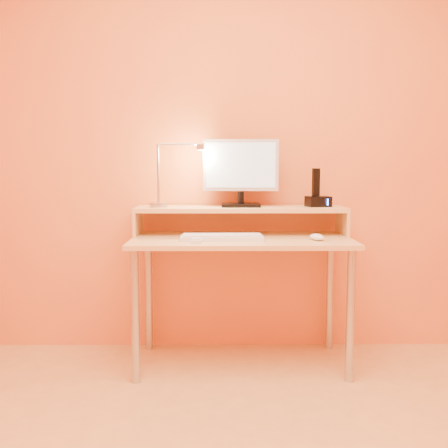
{
  "coord_description": "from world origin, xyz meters",
  "views": [
    {
      "loc": [
        -0.12,
        -1.65,
        1.11
      ],
      "look_at": [
        -0.1,
        1.13,
        0.8
      ],
      "focal_mm": 41.61,
      "sensor_mm": 36.0,
      "label": 1
    }
  ],
  "objects_px": {
    "mouse": "(317,237)",
    "phone_dock": "(318,201)",
    "remote_control": "(199,240)",
    "keyboard": "(222,238)",
    "lamp_base": "(159,205)",
    "monitor_panel": "(241,165)"
  },
  "relations": [
    {
      "from": "phone_dock",
      "to": "monitor_panel",
      "type": "bearing_deg",
      "value": 166.07
    },
    {
      "from": "lamp_base",
      "to": "mouse",
      "type": "relative_size",
      "value": 0.96
    },
    {
      "from": "lamp_base",
      "to": "phone_dock",
      "type": "bearing_deg",
      "value": 1.88
    },
    {
      "from": "lamp_base",
      "to": "phone_dock",
      "type": "relative_size",
      "value": 0.77
    },
    {
      "from": "monitor_panel",
      "to": "keyboard",
      "type": "relative_size",
      "value": 0.98
    },
    {
      "from": "phone_dock",
      "to": "mouse",
      "type": "height_order",
      "value": "phone_dock"
    },
    {
      "from": "lamp_base",
      "to": "remote_control",
      "type": "relative_size",
      "value": 0.54
    },
    {
      "from": "monitor_panel",
      "to": "remote_control",
      "type": "relative_size",
      "value": 2.32
    },
    {
      "from": "phone_dock",
      "to": "remote_control",
      "type": "xyz_separation_m",
      "value": [
        -0.68,
        -0.29,
        -0.18
      ]
    },
    {
      "from": "keyboard",
      "to": "lamp_base",
      "type": "bearing_deg",
      "value": 148.39
    },
    {
      "from": "remote_control",
      "to": "phone_dock",
      "type": "bearing_deg",
      "value": 29.24
    },
    {
      "from": "phone_dock",
      "to": "remote_control",
      "type": "relative_size",
      "value": 0.7
    },
    {
      "from": "keyboard",
      "to": "mouse",
      "type": "height_order",
      "value": "mouse"
    },
    {
      "from": "keyboard",
      "to": "remote_control",
      "type": "height_order",
      "value": "keyboard"
    },
    {
      "from": "lamp_base",
      "to": "monitor_panel",
      "type": "bearing_deg",
      "value": 4.87
    },
    {
      "from": "mouse",
      "to": "phone_dock",
      "type": "bearing_deg",
      "value": 56.17
    },
    {
      "from": "phone_dock",
      "to": "keyboard",
      "type": "distance_m",
      "value": 0.63
    },
    {
      "from": "remote_control",
      "to": "mouse",
      "type": "bearing_deg",
      "value": 9.3
    },
    {
      "from": "monitor_panel",
      "to": "keyboard",
      "type": "distance_m",
      "value": 0.47
    },
    {
      "from": "phone_dock",
      "to": "mouse",
      "type": "relative_size",
      "value": 1.25
    },
    {
      "from": "phone_dock",
      "to": "keyboard",
      "type": "bearing_deg",
      "value": -169.11
    },
    {
      "from": "mouse",
      "to": "remote_control",
      "type": "height_order",
      "value": "mouse"
    }
  ]
}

